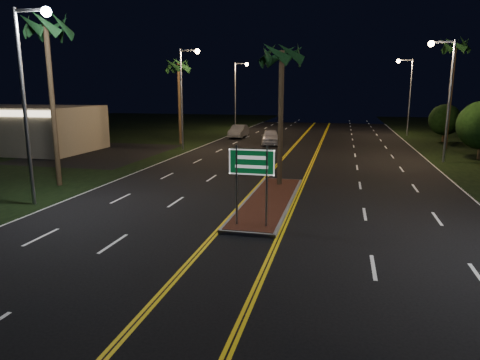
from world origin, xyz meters
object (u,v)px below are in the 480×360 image
(median_island, at_px, (269,201))
(streetlight_right_mid, at_px, (445,87))
(car_near, at_px, (270,136))
(commercial_building, at_px, (12,128))
(palm_right_far, at_px, (455,47))
(palm_left_far, at_px, (178,66))
(palm_median, at_px, (282,55))
(streetlight_left_mid, at_px, (185,87))
(streetlight_right_far, at_px, (407,88))
(highway_sign, at_px, (252,170))
(palm_left_near, at_px, (46,28))
(shrub_far, at_px, (445,120))
(streetlight_left_near, at_px, (29,85))
(car_far, at_px, (239,130))
(streetlight_left_far, at_px, (238,88))

(median_island, relative_size, streetlight_right_mid, 1.14)
(streetlight_right_mid, height_order, car_near, streetlight_right_mid)
(commercial_building, bearing_deg, palm_right_far, 14.47)
(palm_left_far, relative_size, palm_right_far, 0.85)
(palm_median, bearing_deg, streetlight_left_mid, 128.17)
(streetlight_left_mid, distance_m, streetlight_right_far, 27.83)
(median_island, height_order, highway_sign, highway_sign)
(highway_sign, bearing_deg, palm_right_far, 64.80)
(highway_sign, height_order, palm_median, palm_median)
(streetlight_right_far, xyz_separation_m, palm_median, (-10.61, -31.50, 1.62))
(commercial_building, height_order, palm_left_near, palm_left_near)
(streetlight_right_far, bearing_deg, shrub_far, -62.02)
(streetlight_left_mid, bearing_deg, palm_right_far, 14.37)
(highway_sign, relative_size, streetlight_right_far, 0.36)
(streetlight_left_near, height_order, palm_right_far, palm_right_far)
(commercial_building, relative_size, shrub_far, 3.79)
(median_island, xyz_separation_m, streetlight_left_mid, (-10.61, 17.00, 5.57))
(palm_median, height_order, car_far, palm_median)
(commercial_building, relative_size, streetlight_right_far, 1.67)
(shrub_far, bearing_deg, car_far, -178.14)
(palm_right_far, bearing_deg, median_island, -119.10)
(commercial_building, relative_size, streetlight_left_near, 1.67)
(palm_left_far, height_order, car_near, palm_left_far)
(highway_sign, height_order, palm_right_far, palm_right_far)
(palm_right_far, bearing_deg, car_far, 166.02)
(car_far, bearing_deg, car_near, -48.93)
(palm_left_near, bearing_deg, streetlight_right_mid, 31.20)
(streetlight_right_far, height_order, palm_left_near, palm_left_near)
(palm_left_far, bearing_deg, streetlight_left_mid, -61.33)
(highway_sign, bearing_deg, streetlight_left_far, 104.44)
(median_island, distance_m, shrub_far, 32.19)
(streetlight_left_far, bearing_deg, car_far, -75.72)
(streetlight_right_mid, xyz_separation_m, palm_left_near, (-23.11, -14.00, 3.02))
(median_island, distance_m, palm_right_far, 27.84)
(streetlight_right_far, distance_m, car_far, 20.73)
(commercial_building, relative_size, palm_left_near, 1.53)
(streetlight_left_near, bearing_deg, streetlight_left_mid, 90.00)
(shrub_far, xyz_separation_m, car_far, (-22.19, -0.72, -1.50))
(car_near, bearing_deg, palm_left_far, -179.15)
(palm_left_far, bearing_deg, highway_sign, -63.08)
(highway_sign, distance_m, streetlight_left_near, 11.17)
(streetlight_left_far, xyz_separation_m, palm_left_far, (-2.19, -16.00, 2.09))
(palm_left_far, relative_size, car_far, 1.75)
(palm_right_far, bearing_deg, palm_median, -123.28)
(highway_sign, distance_m, streetlight_left_mid, 23.93)
(commercial_building, bearing_deg, highway_sign, -33.48)
(median_island, relative_size, car_near, 1.95)
(streetlight_left_near, relative_size, palm_left_far, 1.02)
(streetlight_right_mid, relative_size, shrub_far, 2.27)
(palm_left_far, bearing_deg, streetlight_left_far, 82.22)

